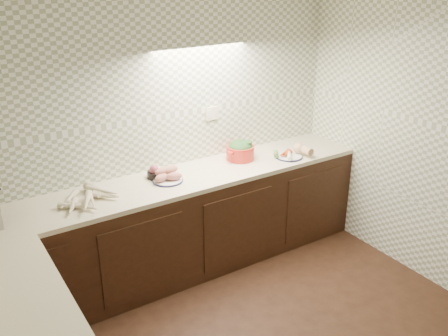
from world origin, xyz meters
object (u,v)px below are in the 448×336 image
sweet_potato_plate (167,176)px  veg_plate (293,152)px  onion_bowl (156,173)px  dutch_oven (240,150)px  parsnip_pile (90,198)px

sweet_potato_plate → veg_plate: 1.26m
onion_bowl → veg_plate: bearing=-10.4°
onion_bowl → dutch_oven: bearing=-2.3°
dutch_oven → veg_plate: dutch_oven is taller
onion_bowl → veg_plate: veg_plate is taller
dutch_oven → veg_plate: size_ratio=0.96×
dutch_oven → parsnip_pile: bearing=166.6°
veg_plate → parsnip_pile: bearing=177.4°
sweet_potato_plate → dutch_oven: size_ratio=0.80×
sweet_potato_plate → veg_plate: size_ratio=0.77×
onion_bowl → dutch_oven: size_ratio=0.46×
parsnip_pile → sweet_potato_plate: sweet_potato_plate is taller
sweet_potato_plate → onion_bowl: bearing=115.3°
parsnip_pile → onion_bowl: (0.62, 0.15, 0.01)m
onion_bowl → sweet_potato_plate: bearing=-64.7°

